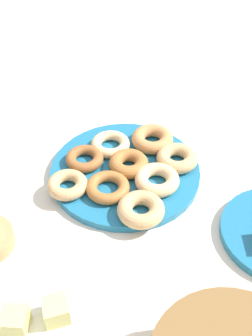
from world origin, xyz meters
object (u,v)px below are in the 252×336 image
at_px(donut_0, 110,144).
at_px(donut_3, 157,180).
at_px(fruit_bowl, 40,325).
at_px(donut_1, 152,139).
at_px(melon_chunk_left, 56,310).
at_px(donut_plate, 125,172).
at_px(donut_2, 108,187).
at_px(donut_6, 129,163).
at_px(donut_4, 85,159).
at_px(donut_5, 67,185).
at_px(donut_8, 177,158).
at_px(donut_7, 141,209).
at_px(melon_chunk_right, 15,321).

height_order(donut_0, donut_3, donut_3).
bearing_deg(fruit_bowl, donut_1, -117.31).
bearing_deg(melon_chunk_left, donut_plate, -109.58).
relative_size(donut_2, fruit_bowl, 0.54).
bearing_deg(donut_6, donut_4, -13.73).
bearing_deg(donut_5, donut_4, -113.25).
bearing_deg(fruit_bowl, donut_3, -126.14).
bearing_deg(donut_4, donut_2, 117.59).
xyz_separation_m(donut_plate, fruit_bowl, (0.15, 0.34, 0.01)).
bearing_deg(donut_0, fruit_bowl, 73.48).
xyz_separation_m(donut_4, donut_5, (0.03, 0.08, 0.00)).
height_order(donut_0, donut_5, donut_5).
bearing_deg(donut_5, donut_0, -126.55).
height_order(donut_0, donut_4, same).
height_order(donut_0, donut_1, donut_1).
height_order(donut_2, donut_8, donut_8).
relative_size(donut_7, donut_8, 1.02).
bearing_deg(melon_chunk_right, donut_5, -101.23).
bearing_deg(donut_plate, donut_1, -130.44).
height_order(donut_1, donut_5, donut_1).
xyz_separation_m(donut_0, melon_chunk_left, (0.09, 0.41, 0.03)).
bearing_deg(donut_8, donut_0, -23.03).
height_order(donut_3, donut_5, donut_3).
bearing_deg(donut_plate, donut_4, -16.46).
bearing_deg(donut_plate, donut_2, 58.92).
distance_m(donut_plate, donut_8, 0.11).
relative_size(donut_plate, donut_0, 3.69).
distance_m(donut_4, donut_5, 0.08).
xyz_separation_m(donut_4, donut_7, (-0.11, 0.15, 0.00)).
bearing_deg(donut_7, melon_chunk_left, 56.00).
bearing_deg(melon_chunk_left, donut_6, -110.57).
bearing_deg(melon_chunk_right, donut_0, -109.58).
relative_size(donut_plate, donut_8, 3.61).
relative_size(donut_3, melon_chunk_right, 2.50).
bearing_deg(donut_2, melon_chunk_left, 73.38).
relative_size(donut_4, melon_chunk_right, 2.23).
xyz_separation_m(donut_4, fruit_bowl, (0.06, 0.36, -0.01)).
bearing_deg(donut_7, donut_3, -117.24).
distance_m(donut_8, melon_chunk_right, 0.46).
relative_size(donut_5, donut_7, 0.90).
bearing_deg(donut_8, fruit_bowl, 53.32).
xyz_separation_m(donut_6, melon_chunk_right, (0.18, 0.35, 0.03)).
bearing_deg(donut_7, donut_4, -55.34).
height_order(donut_plate, donut_1, donut_1).
xyz_separation_m(donut_1, donut_3, (0.00, 0.13, -0.00)).
relative_size(donut_3, donut_7, 1.01).
height_order(donut_plate, donut_7, donut_7).
bearing_deg(melon_chunk_left, melon_chunk_right, 12.09).
relative_size(melon_chunk_left, melon_chunk_right, 1.00).
distance_m(donut_3, melon_chunk_right, 0.38).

